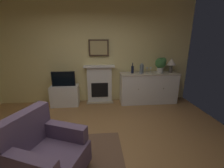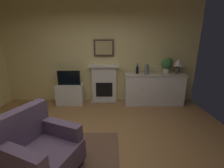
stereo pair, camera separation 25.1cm
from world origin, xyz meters
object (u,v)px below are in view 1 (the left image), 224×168
(framed_picture, at_px, (99,48))
(wine_glass_center, at_px, (151,69))
(table_lamp, at_px, (171,63))
(wine_bottle, at_px, (132,69))
(sideboard_cabinet, at_px, (148,88))
(wine_glass_left, at_px, (147,69))
(potted_plant_small, at_px, (161,64))
(vase_decorative, at_px, (142,69))
(tv_set, at_px, (63,79))
(tv_cabinet, at_px, (65,95))
(fireplace_unit, at_px, (100,84))
(armchair, at_px, (45,154))

(framed_picture, bearing_deg, wine_glass_center, -9.05)
(table_lamp, distance_m, wine_bottle, 1.12)
(sideboard_cabinet, relative_size, table_lamp, 4.13)
(framed_picture, distance_m, wine_bottle, 1.11)
(sideboard_cabinet, distance_m, table_lamp, 0.95)
(table_lamp, bearing_deg, wine_glass_left, -177.91)
(table_lamp, xyz_separation_m, potted_plant_small, (-0.28, 0.05, -0.02))
(wine_bottle, bearing_deg, vase_decorative, -14.88)
(wine_glass_center, relative_size, tv_set, 0.27)
(tv_cabinet, relative_size, tv_set, 1.21)
(framed_picture, relative_size, tv_set, 0.89)
(sideboard_cabinet, height_order, tv_set, tv_set)
(wine_glass_center, distance_m, vase_decorative, 0.28)
(wine_glass_left, xyz_separation_m, tv_cabinet, (-2.31, 0.04, -0.72))
(table_lamp, relative_size, tv_cabinet, 0.53)
(framed_picture, xyz_separation_m, vase_decorative, (1.17, -0.27, -0.55))
(wine_bottle, bearing_deg, wine_glass_center, -2.40)
(fireplace_unit, height_order, vase_decorative, vase_decorative)
(framed_picture, height_order, wine_glass_center, framed_picture)
(wine_bottle, distance_m, vase_decorative, 0.25)
(wine_bottle, xyz_separation_m, potted_plant_small, (0.82, 0.03, 0.15))
(sideboard_cabinet, xyz_separation_m, vase_decorative, (-0.24, -0.05, 0.58))
(wine_glass_center, bearing_deg, sideboard_cabinet, 166.49)
(fireplace_unit, height_order, armchair, fireplace_unit)
(sideboard_cabinet, relative_size, wine_bottle, 5.70)
(framed_picture, bearing_deg, fireplace_unit, -90.00)
(table_lamp, xyz_separation_m, vase_decorative, (-0.86, -0.05, -0.14))
(tv_cabinet, distance_m, potted_plant_small, 2.85)
(tv_cabinet, bearing_deg, vase_decorative, -1.74)
(sideboard_cabinet, bearing_deg, wine_bottle, 178.27)
(armchair, bearing_deg, tv_set, 95.82)
(sideboard_cabinet, height_order, wine_bottle, wine_bottle)
(tv_set, bearing_deg, table_lamp, 0.16)
(armchair, bearing_deg, table_lamp, 41.13)
(sideboard_cabinet, relative_size, armchair, 1.59)
(framed_picture, bearing_deg, tv_cabinet, -167.99)
(vase_decorative, bearing_deg, armchair, -128.82)
(vase_decorative, bearing_deg, framed_picture, 166.87)
(wine_glass_left, xyz_separation_m, armchair, (-2.06, -2.38, -0.63))
(vase_decorative, bearing_deg, sideboard_cabinet, 11.60)
(vase_decorative, relative_size, tv_cabinet, 0.37)
(sideboard_cabinet, bearing_deg, wine_glass_center, -13.51)
(armchair, bearing_deg, framed_picture, 74.50)
(sideboard_cabinet, height_order, wine_glass_center, wine_glass_center)
(framed_picture, distance_m, potted_plant_small, 1.81)
(tv_cabinet, bearing_deg, wine_bottle, -0.01)
(wine_glass_center, xyz_separation_m, potted_plant_small, (0.31, 0.05, 0.13))
(vase_decorative, bearing_deg, wine_glass_center, 8.98)
(tv_set, bearing_deg, sideboard_cabinet, 0.20)
(wine_glass_left, bearing_deg, fireplace_unit, 171.34)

